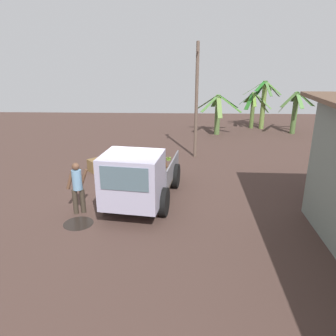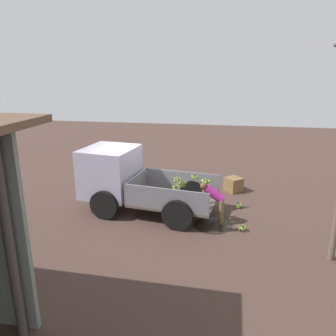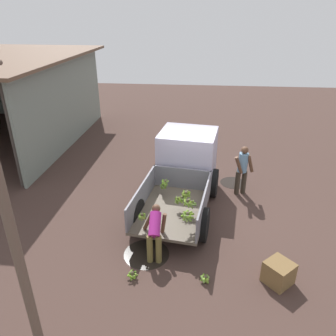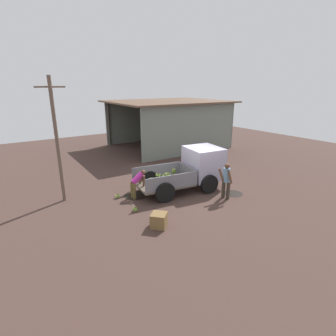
# 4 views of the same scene
# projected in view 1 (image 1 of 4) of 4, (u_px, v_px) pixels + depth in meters

# --- Properties ---
(ground) EXTENTS (36.00, 36.00, 0.00)m
(ground) POSITION_uv_depth(u_px,v_px,m) (131.00, 203.00, 11.33)
(ground) COLOR #44302A
(mud_patch_0) EXTENTS (1.15, 1.15, 0.01)m
(mud_patch_0) POSITION_uv_depth(u_px,v_px,m) (166.00, 177.00, 13.68)
(mud_patch_0) COLOR black
(mud_patch_0) RESTS_ON ground
(mud_patch_1) EXTENTS (0.91, 0.91, 0.01)m
(mud_patch_1) POSITION_uv_depth(u_px,v_px,m) (78.00, 223.00, 9.98)
(mud_patch_1) COLOR black
(mud_patch_1) RESTS_ON ground
(cargo_truck) EXTENTS (4.54, 2.54, 2.06)m
(cargo_truck) POSITION_uv_depth(u_px,v_px,m) (136.00, 179.00, 10.45)
(cargo_truck) COLOR brown
(cargo_truck) RESTS_ON ground
(utility_pole) EXTENTS (1.19, 0.15, 5.43)m
(utility_pole) POSITION_uv_depth(u_px,v_px,m) (196.00, 100.00, 15.49)
(utility_pole) COLOR brown
(utility_pole) RESTS_ON ground
(banana_palm_0) EXTENTS (2.71, 2.43, 3.20)m
(banana_palm_0) POSITION_uv_depth(u_px,v_px,m) (263.00, 103.00, 21.96)
(banana_palm_0) COLOR olive
(banana_palm_0) RESTS_ON ground
(banana_palm_1) EXTENTS (2.24, 2.09, 2.44)m
(banana_palm_1) POSITION_uv_depth(u_px,v_px,m) (253.00, 108.00, 22.24)
(banana_palm_1) COLOR #4F6630
(banana_palm_1) RESTS_ON ground
(banana_palm_2) EXTENTS (2.36, 2.71, 2.65)m
(banana_palm_2) POSITION_uv_depth(u_px,v_px,m) (295.00, 112.00, 20.67)
(banana_palm_2) COLOR #496431
(banana_palm_2) RESTS_ON ground
(banana_palm_3) EXTENTS (2.20, 2.77, 2.50)m
(banana_palm_3) POSITION_uv_depth(u_px,v_px,m) (218.00, 113.00, 20.51)
(banana_palm_3) COLOR #4F6935
(banana_palm_3) RESTS_ON ground
(person_foreground_visitor) EXTENTS (0.50, 0.70, 1.70)m
(person_foreground_visitor) POSITION_uv_depth(u_px,v_px,m) (77.00, 186.00, 10.37)
(person_foreground_visitor) COLOR #372E24
(person_foreground_visitor) RESTS_ON ground
(person_worker_loading) EXTENTS (0.76, 0.62, 1.28)m
(person_worker_loading) POSITION_uv_depth(u_px,v_px,m) (160.00, 160.00, 13.46)
(person_worker_loading) COLOR brown
(person_worker_loading) RESTS_ON ground
(banana_bunch_on_ground_0) EXTENTS (0.24, 0.23, 0.20)m
(banana_bunch_on_ground_0) POSITION_uv_depth(u_px,v_px,m) (133.00, 168.00, 14.45)
(banana_bunch_on_ground_0) COLOR brown
(banana_bunch_on_ground_0) RESTS_ON ground
(banana_bunch_on_ground_1) EXTENTS (0.26, 0.26, 0.20)m
(banana_bunch_on_ground_1) POSITION_uv_depth(u_px,v_px,m) (171.00, 168.00, 14.44)
(banana_bunch_on_ground_1) COLOR #49412F
(banana_bunch_on_ground_1) RESTS_ON ground
(wooden_crate_0) EXTENTS (0.78, 0.78, 0.54)m
(wooden_crate_0) POSITION_uv_depth(u_px,v_px,m) (96.00, 165.00, 14.31)
(wooden_crate_0) COLOR brown
(wooden_crate_0) RESTS_ON ground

